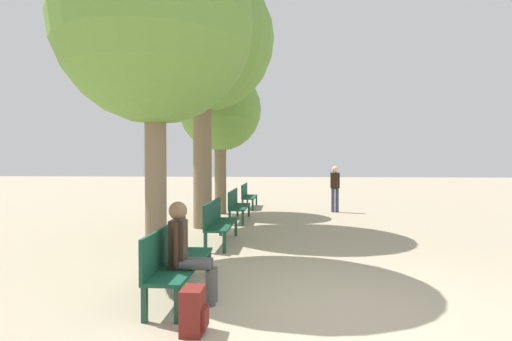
% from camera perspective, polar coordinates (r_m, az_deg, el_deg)
% --- Properties ---
extents(ground_plane, '(80.00, 80.00, 0.00)m').
position_cam_1_polar(ground_plane, '(4.88, 11.25, -19.23)').
color(ground_plane, tan).
extents(bench_row_0, '(0.45, 1.83, 0.89)m').
position_cam_1_polar(bench_row_0, '(5.30, -11.54, -11.86)').
color(bench_row_0, '#144733').
rests_on(bench_row_0, ground_plane).
extents(bench_row_1, '(0.45, 1.83, 0.89)m').
position_cam_1_polar(bench_row_1, '(8.41, -5.50, -6.96)').
color(bench_row_1, '#144733').
rests_on(bench_row_1, ground_plane).
extents(bench_row_2, '(0.45, 1.83, 0.89)m').
position_cam_1_polar(bench_row_2, '(11.58, -2.78, -4.69)').
color(bench_row_2, '#144733').
rests_on(bench_row_2, ground_plane).
extents(bench_row_3, '(0.45, 1.83, 0.89)m').
position_cam_1_polar(bench_row_3, '(14.78, -1.25, -3.40)').
color(bench_row_3, '#144733').
rests_on(bench_row_3, ground_plane).
extents(tree_row_0, '(3.24, 3.24, 5.56)m').
position_cam_1_polar(tree_row_0, '(7.12, -14.24, 19.33)').
color(tree_row_0, '#7A664C').
rests_on(tree_row_0, ground_plane).
extents(tree_row_1, '(3.68, 3.68, 6.68)m').
position_cam_1_polar(tree_row_1, '(10.81, -7.70, 17.82)').
color(tree_row_1, '#7A664C').
rests_on(tree_row_1, ground_plane).
extents(tree_row_2, '(2.68, 2.68, 4.75)m').
position_cam_1_polar(tree_row_2, '(13.25, -5.12, 8.46)').
color(tree_row_2, '#7A664C').
rests_on(tree_row_2, ground_plane).
extents(person_seated, '(0.58, 0.33, 1.23)m').
position_cam_1_polar(person_seated, '(4.96, -9.82, -11.05)').
color(person_seated, '#4C4C4C').
rests_on(person_seated, ground_plane).
extents(backpack, '(0.25, 0.30, 0.45)m').
position_cam_1_polar(backpack, '(4.24, -8.93, -19.21)').
color(backpack, maroon).
rests_on(backpack, ground_plane).
extents(pedestrian_near, '(0.32, 0.25, 1.56)m').
position_cam_1_polar(pedestrian_near, '(13.73, 11.23, -2.16)').
color(pedestrian_near, '#384260').
rests_on(pedestrian_near, ground_plane).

